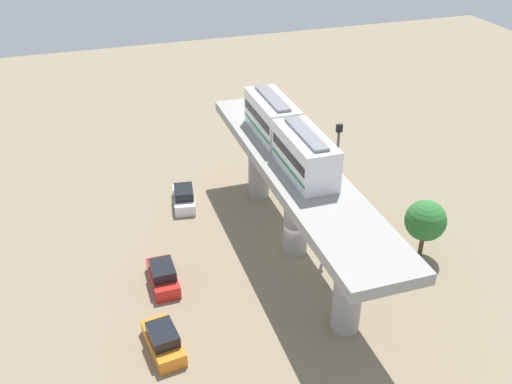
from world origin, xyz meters
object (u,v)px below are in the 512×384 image
parked_car_orange (163,341)px  tree_near_viaduct (426,221)px  train (288,134)px  parked_car_white (184,198)px  parked_car_red (163,276)px  signal_post (335,179)px

parked_car_orange → tree_near_viaduct: 21.49m
train → tree_near_viaduct: (-9.16, 5.98, -5.93)m
train → tree_near_viaduct: bearing=146.9°
parked_car_white → parked_car_orange: same height
train → tree_near_viaduct: size_ratio=2.78×
parked_car_red → tree_near_viaduct: size_ratio=0.87×
parked_car_orange → parked_car_red: size_ratio=1.04×
train → signal_post: (-3.40, 1.73, -3.54)m
train → parked_car_orange: bearing=38.9°
train → parked_car_white: size_ratio=3.07×
signal_post → parked_car_white: bearing=-40.9°
train → parked_car_red: 14.00m
signal_post → tree_near_viaduct: bearing=143.6°
tree_near_viaduct → signal_post: 7.55m
train → tree_near_viaduct: train is taller
train → parked_car_red: (10.71, 3.15, -8.45)m
parked_car_white → tree_near_viaduct: tree_near_viaduct is taller
parked_car_orange → parked_car_red: same height
parked_car_white → parked_car_orange: 17.52m
train → parked_car_white: (6.94, -7.22, -8.45)m
parked_car_red → signal_post: signal_post is taller
parked_car_orange → parked_car_red: bearing=-107.3°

